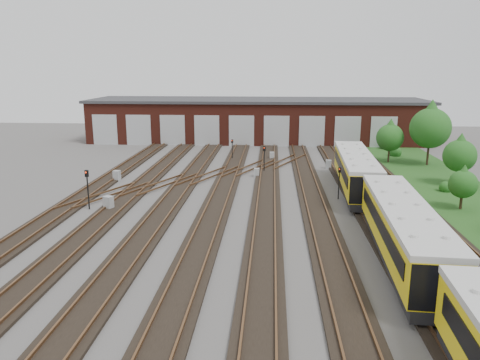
{
  "coord_description": "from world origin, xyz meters",
  "views": [
    {
      "loc": [
        2.42,
        -32.6,
        11.04
      ],
      "look_at": [
        -0.18,
        4.81,
        2.0
      ],
      "focal_mm": 35.0,
      "sensor_mm": 36.0,
      "label": 1
    }
  ],
  "objects": [
    {
      "name": "signal_mast_0",
      "position": [
        -12.1,
        2.28,
        2.06
      ],
      "size": [
        0.3,
        0.28,
        3.2
      ],
      "rotation": [
        0.0,
        0.0,
        -0.18
      ],
      "color": "black",
      "rests_on": "ground"
    },
    {
      "name": "ground",
      "position": [
        0.0,
        0.0,
        0.0
      ],
      "size": [
        120.0,
        120.0,
        0.0
      ],
      "primitive_type": "plane",
      "color": "#474442",
      "rests_on": "ground"
    },
    {
      "name": "signal_mast_1",
      "position": [
        1.6,
        16.81,
        1.84
      ],
      "size": [
        0.28,
        0.26,
        2.85
      ],
      "rotation": [
        0.0,
        0.0,
        -0.25
      ],
      "color": "black",
      "rests_on": "ground"
    },
    {
      "name": "tree_2",
      "position": [
        20.38,
        21.89,
        4.88
      ],
      "size": [
        4.58,
        4.58,
        7.59
      ],
      "color": "#312116",
      "rests_on": "ground"
    },
    {
      "name": "tree_1",
      "position": [
        20.2,
        12.35,
        3.27
      ],
      "size": [
        3.07,
        3.07,
        5.09
      ],
      "color": "#312116",
      "rests_on": "ground"
    },
    {
      "name": "relay_cabinet_3",
      "position": [
        2.42,
        24.28,
        0.46
      ],
      "size": [
        0.59,
        0.5,
        0.92
      ],
      "primitive_type": "cube",
      "rotation": [
        0.0,
        0.0,
        0.08
      ],
      "color": "#979A9C",
      "rests_on": "ground"
    },
    {
      "name": "relay_cabinet_2",
      "position": [
        0.86,
        14.63,
        0.45
      ],
      "size": [
        0.55,
        0.46,
        0.91
      ],
      "primitive_type": "cube",
      "rotation": [
        0.0,
        0.0,
        -0.02
      ],
      "color": "#979A9C",
      "rests_on": "ground"
    },
    {
      "name": "signal_mast_2",
      "position": [
        -2.46,
        23.86,
        1.61
      ],
      "size": [
        0.25,
        0.24,
        2.49
      ],
      "rotation": [
        0.0,
        0.0,
        -0.32
      ],
      "color": "black",
      "rests_on": "ground"
    },
    {
      "name": "bush_0",
      "position": [
        18.26,
        9.84,
        0.57
      ],
      "size": [
        1.14,
        1.14,
        1.14
      ],
      "primitive_type": "sphere",
      "color": "#1A4C15",
      "rests_on": "ground"
    },
    {
      "name": "track_network",
      "position": [
        -0.17,
        0.59,
        0.11
      ],
      "size": [
        30.4,
        70.0,
        0.33
      ],
      "color": "black",
      "rests_on": "ground"
    },
    {
      "name": "bush_1",
      "position": [
        18.18,
        27.45,
        0.75
      ],
      "size": [
        1.49,
        1.49,
        1.49
      ],
      "primitive_type": "sphere",
      "color": "#1A4C15",
      "rests_on": "ground"
    },
    {
      "name": "metro_train",
      "position": [
        10.0,
        -6.63,
        1.94
      ],
      "size": [
        3.59,
        47.31,
        3.14
      ],
      "rotation": [
        0.0,
        0.0,
        -0.06
      ],
      "color": "black",
      "rests_on": "ground"
    },
    {
      "name": "bush_2",
      "position": [
        18.16,
        32.89,
        0.8
      ],
      "size": [
        1.59,
        1.59,
        1.59
      ],
      "primitive_type": "sphere",
      "color": "#1A4C15",
      "rests_on": "ground"
    },
    {
      "name": "tree_3",
      "position": [
        17.5,
        4.26,
        2.36
      ],
      "size": [
        2.22,
        2.22,
        3.67
      ],
      "color": "#312116",
      "rests_on": "ground"
    },
    {
      "name": "maintenance_shed",
      "position": [
        -0.01,
        39.97,
        3.2
      ],
      "size": [
        51.0,
        12.5,
        6.35
      ],
      "color": "#541E15",
      "rests_on": "ground"
    },
    {
      "name": "relay_cabinet_0",
      "position": [
        -10.49,
        2.25,
        0.56
      ],
      "size": [
        0.84,
        0.78,
        1.12
      ],
      "primitive_type": "cube",
      "rotation": [
        0.0,
        0.0,
        -0.41
      ],
      "color": "#979A9C",
      "rests_on": "ground"
    },
    {
      "name": "signal_mast_3",
      "position": [
        8.18,
        6.7,
        1.77
      ],
      "size": [
        0.24,
        0.23,
        2.77
      ],
      "rotation": [
        0.0,
        0.0,
        -0.26
      ],
      "color": "black",
      "rests_on": "ground"
    },
    {
      "name": "relay_cabinet_4",
      "position": [
        8.76,
        19.29,
        0.49
      ],
      "size": [
        0.68,
        0.6,
        0.98
      ],
      "primitive_type": "cube",
      "rotation": [
        0.0,
        0.0,
        -0.22
      ],
      "color": "#979A9C",
      "rests_on": "ground"
    },
    {
      "name": "tree_0",
      "position": [
        16.29,
        23.27,
        3.37
      ],
      "size": [
        3.17,
        3.17,
        5.25
      ],
      "color": "#312116",
      "rests_on": "ground"
    },
    {
      "name": "relay_cabinet_1",
      "position": [
        -12.98,
        11.78,
        0.53
      ],
      "size": [
        0.74,
        0.66,
        1.07
      ],
      "primitive_type": "cube",
      "rotation": [
        0.0,
        0.0,
        -0.22
      ],
      "color": "#979A9C",
      "rests_on": "ground"
    },
    {
      "name": "grass_verge",
      "position": [
        19.0,
        10.0,
        0.03
      ],
      "size": [
        8.0,
        55.0,
        0.05
      ],
      "primitive_type": "cube",
      "color": "#1C4517",
      "rests_on": "ground"
    }
  ]
}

